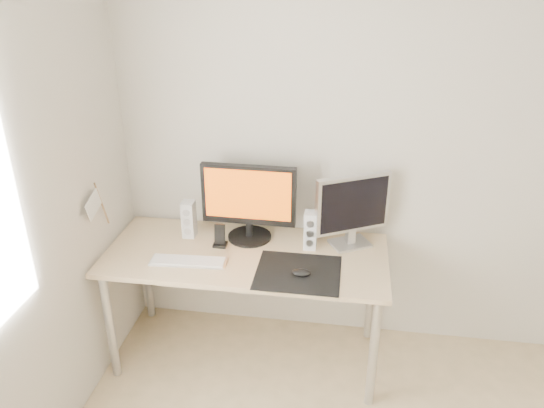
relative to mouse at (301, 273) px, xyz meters
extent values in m
plane|color=silver|center=(0.59, 0.56, 0.50)|extent=(3.50, 0.00, 3.50)
cube|color=black|center=(-0.02, 0.03, -0.02)|extent=(0.45, 0.40, 0.00)
ellipsoid|color=black|center=(0.00, 0.00, 0.00)|extent=(0.10, 0.06, 0.04)
cube|color=#D1B587|center=(-0.34, 0.19, -0.04)|extent=(1.60, 0.70, 0.03)
cylinder|color=silver|center=(-1.08, -0.10, -0.40)|extent=(0.05, 0.05, 0.70)
cylinder|color=silver|center=(0.40, -0.10, -0.40)|extent=(0.05, 0.05, 0.70)
cylinder|color=silver|center=(-1.08, 0.48, -0.40)|extent=(0.05, 0.05, 0.70)
cylinder|color=silver|center=(0.40, 0.48, -0.40)|extent=(0.05, 0.05, 0.70)
cylinder|color=black|center=(-0.35, 0.37, -0.01)|extent=(0.26, 0.26, 0.02)
cylinder|color=black|center=(-0.35, 0.37, 0.05)|extent=(0.05, 0.05, 0.12)
cube|color=black|center=(-0.35, 0.36, 0.26)|extent=(0.55, 0.05, 0.36)
cube|color=#FF650D|center=(-0.35, 0.34, 0.27)|extent=(0.50, 0.01, 0.30)
cube|color=#B7B7B9|center=(0.25, 0.38, -0.01)|extent=(0.27, 0.25, 0.01)
cube|color=silver|center=(0.25, 0.38, 0.04)|extent=(0.06, 0.06, 0.10)
cube|color=#B9B9BC|center=(0.25, 0.38, 0.24)|extent=(0.41, 0.25, 0.34)
cube|color=black|center=(0.26, 0.36, 0.24)|extent=(0.36, 0.20, 0.30)
cube|color=white|center=(-0.71, 0.34, 0.09)|extent=(0.07, 0.08, 0.23)
cylinder|color=#B7B7BA|center=(-0.71, 0.30, 0.03)|extent=(0.04, 0.01, 0.04)
cylinder|color=silver|center=(-0.71, 0.30, 0.09)|extent=(0.04, 0.01, 0.04)
cylinder|color=#ADADAF|center=(-0.71, 0.30, 0.15)|extent=(0.04, 0.01, 0.04)
cube|color=white|center=(0.02, 0.31, 0.09)|extent=(0.07, 0.08, 0.23)
cylinder|color=#ABABAD|center=(0.02, 0.27, 0.03)|extent=(0.04, 0.01, 0.04)
cylinder|color=#B0B0B2|center=(0.02, 0.27, 0.09)|extent=(0.04, 0.01, 0.04)
cylinder|color=#AEAEB0|center=(0.02, 0.27, 0.15)|extent=(0.04, 0.01, 0.04)
cube|color=silver|center=(-0.63, 0.04, -0.02)|extent=(0.43, 0.14, 0.01)
cube|color=white|center=(-0.63, 0.04, -0.01)|extent=(0.41, 0.13, 0.01)
cube|color=black|center=(-0.50, 0.25, -0.01)|extent=(0.08, 0.07, 0.02)
cube|color=black|center=(-0.50, 0.25, 0.06)|extent=(0.06, 0.03, 0.12)
cylinder|color=#A57F54|center=(-1.13, 0.11, 0.27)|extent=(0.01, 0.10, 0.29)
cube|color=white|center=(-1.12, 0.02, 0.31)|extent=(0.00, 0.19, 0.15)
camera|label=1|loc=(0.21, -2.36, 1.51)|focal=35.00mm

